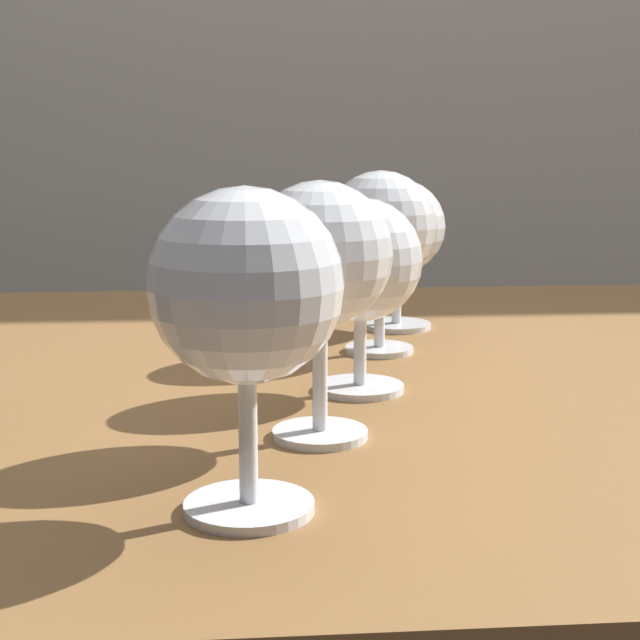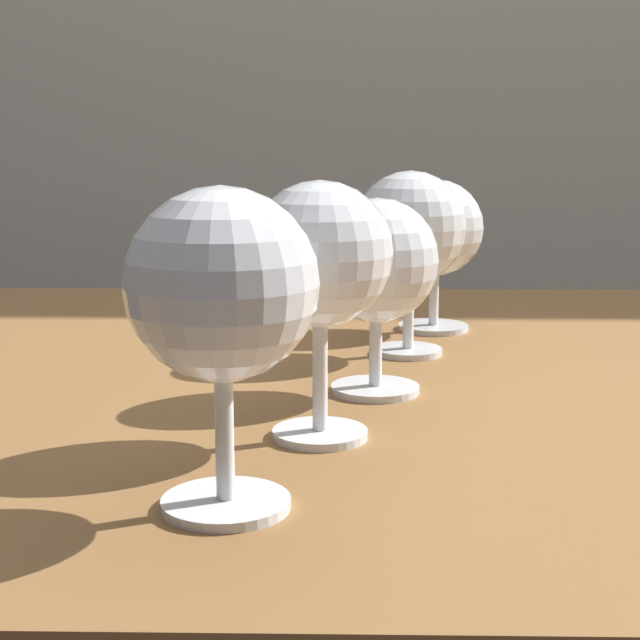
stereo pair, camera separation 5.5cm
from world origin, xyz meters
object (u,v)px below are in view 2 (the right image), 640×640
(wine_glass_pinot, at_px, (320,260))
(wine_glass_white, at_px, (372,265))
(wine_glass_rose, at_px, (435,230))
(wine_glass_chardonnay, at_px, (222,287))
(wine_glass_amber, at_px, (410,231))

(wine_glass_pinot, distance_m, wine_glass_white, 0.11)
(wine_glass_pinot, xyz_separation_m, wine_glass_rose, (0.10, 0.33, -0.01))
(wine_glass_rose, bearing_deg, wine_glass_chardonnay, -107.91)
(wine_glass_amber, bearing_deg, wine_glass_pinot, -106.75)
(wine_glass_chardonnay, bearing_deg, wine_glass_pinot, 68.82)
(wine_glass_white, distance_m, wine_glass_amber, 0.13)
(wine_glass_amber, bearing_deg, wine_glass_chardonnay, -108.23)
(wine_glass_chardonnay, xyz_separation_m, wine_glass_amber, (0.11, 0.34, -0.01))
(wine_glass_pinot, height_order, wine_glass_white, wine_glass_pinot)
(wine_glass_pinot, height_order, wine_glass_rose, wine_glass_pinot)
(wine_glass_white, xyz_separation_m, wine_glass_amber, (0.03, 0.12, 0.01))
(wine_glass_pinot, distance_m, wine_glass_amber, 0.24)
(wine_glass_chardonnay, xyz_separation_m, wine_glass_white, (0.08, 0.22, -0.02))
(wine_glass_pinot, distance_m, wine_glass_rose, 0.34)
(wine_glass_rose, bearing_deg, wine_glass_white, -106.26)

